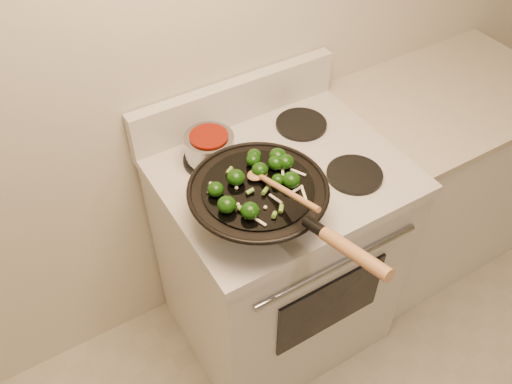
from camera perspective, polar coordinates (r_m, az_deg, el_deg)
stove at (r=2.09m, az=2.24°, el=-6.52°), size 0.78×0.67×1.08m
counter_unit at (r=2.50m, az=17.35°, el=1.38°), size 0.90×0.62×0.91m
wok at (r=1.54m, az=0.34°, el=-1.03°), size 0.40×0.66×0.22m
stirfry at (r=1.51m, az=0.29°, el=1.57°), size 0.28×0.26×0.05m
wooden_spoon at (r=1.47m, az=1.86°, el=0.87°), size 0.07×0.29×0.09m
saucepan at (r=1.75m, az=-4.87°, el=4.71°), size 0.16×0.25×0.10m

